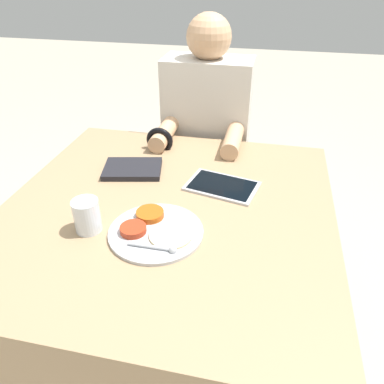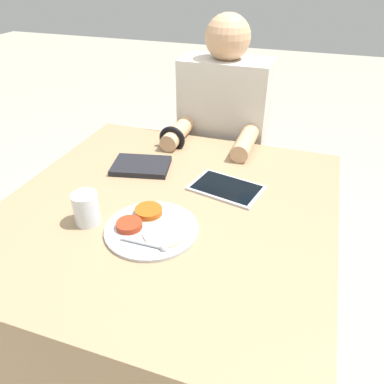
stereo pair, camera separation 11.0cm
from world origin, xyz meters
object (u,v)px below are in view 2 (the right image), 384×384
object	(u,v)px
tablet_device	(226,188)
drinking_glass	(86,209)
red_notebook	(141,166)
person_diner	(221,161)
thali_tray	(150,227)

from	to	relation	value
tablet_device	drinking_glass	distance (m)	0.46
tablet_device	red_notebook	bearing A→B (deg)	173.32
red_notebook	tablet_device	distance (m)	0.34
red_notebook	drinking_glass	world-z (taller)	drinking_glass
tablet_device	drinking_glass	world-z (taller)	drinking_glass
tablet_device	person_diner	distance (m)	0.56
thali_tray	drinking_glass	distance (m)	0.19
thali_tray	tablet_device	xyz separation A→B (m)	(0.15, 0.28, -0.00)
red_notebook	drinking_glass	bearing A→B (deg)	-91.15
red_notebook	drinking_glass	xyz separation A→B (m)	(-0.01, -0.35, 0.04)
thali_tray	drinking_glass	bearing A→B (deg)	-172.14
thali_tray	person_diner	bearing A→B (deg)	89.59
person_diner	red_notebook	bearing A→B (deg)	-111.47
red_notebook	tablet_device	xyz separation A→B (m)	(0.33, -0.04, -0.00)
red_notebook	drinking_glass	distance (m)	0.35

